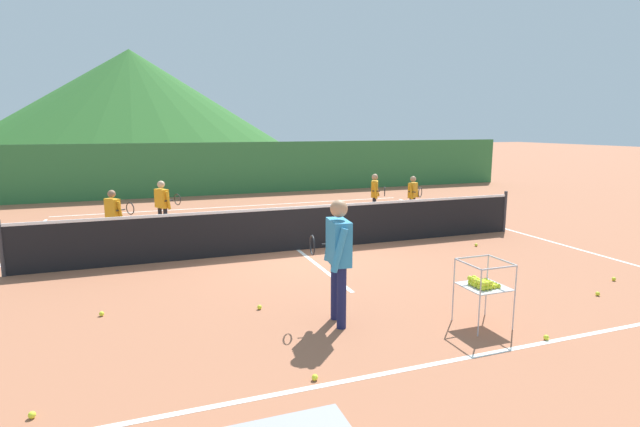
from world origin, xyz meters
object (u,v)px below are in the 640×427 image
Objects in this scene: student_1 at (163,202)px; tennis_ball_5 at (614,279)px; tennis_ball_4 at (476,245)px; tennis_ball_0 at (32,415)px; student_3 at (413,193)px; tennis_ball_6 at (260,307)px; instructor at (338,250)px; tennis_ball_8 at (598,294)px; tennis_net at (298,228)px; student_0 at (114,212)px; ball_cart at (483,284)px; student_2 at (375,192)px; tennis_ball_7 at (102,314)px; tennis_ball_2 at (546,337)px; tennis_ball_3 at (315,377)px.

student_1 is 19.83× the size of tennis_ball_5.
tennis_ball_0 is at bearing -153.46° from tennis_ball_4.
tennis_ball_6 is (-5.92, -5.59, -0.72)m from student_3.
instructor is 4.47m from tennis_ball_8.
tennis_net is 4.96m from student_3.
student_0 is 8.12m from student_3.
tennis_ball_8 is (2.53, 0.32, -0.56)m from ball_cart.
student_2 is at bearing -0.41° from student_1.
ball_cart reaches higher than tennis_ball_7.
instructor is 25.36× the size of tennis_ball_4.
ball_cart is 13.22× the size of tennis_ball_8.
student_2 is 3.94m from tennis_ball_4.
tennis_net is at bearing 63.21° from tennis_ball_6.
tennis_ball_7 is at bearing 80.22° from tennis_ball_0.
tennis_ball_4 is (2.30, 4.38, 0.00)m from tennis_ball_2.
tennis_ball_4 is at bearing 20.83° from tennis_ball_6.
ball_cart is 5.37m from tennis_ball_7.
tennis_ball_3 is at bearing -87.71° from tennis_ball_6.
student_3 is at bearing -15.27° from student_2.
tennis_ball_3 is at bearing 178.67° from tennis_ball_2.
tennis_ball_5 is 1.05m from tennis_ball_8.
student_3 is (7.00, -0.34, -0.06)m from student_1.
instructor is 25.36× the size of tennis_ball_6.
student_0 reaches higher than tennis_ball_6.
tennis_ball_3 is at bearing -126.74° from student_3.
tennis_ball_2 is at bearing -54.48° from ball_cart.
tennis_ball_8 is (5.24, -1.29, 0.00)m from tennis_ball_6.
tennis_ball_6 is 2.25m from tennis_ball_7.
tennis_ball_0 is at bearing -133.45° from student_2.
tennis_ball_5 is (8.79, 1.14, 0.00)m from tennis_ball_0.
tennis_net is at bearing -45.81° from student_1.
instructor is 5.56m from tennis_ball_4.
student_3 is 18.38× the size of tennis_ball_6.
student_0 is 18.68× the size of tennis_ball_7.
tennis_net is at bearing -26.61° from student_0.
student_2 is at bearing 40.18° from tennis_net.
student_2 reaches higher than ball_cart.
student_0 is at bearing 126.15° from tennis_ball_2.
tennis_ball_7 is at bearing 156.42° from ball_cart.
tennis_ball_4 is 1.00× the size of tennis_ball_6.
tennis_ball_6 is at bearing 144.34° from tennis_ball_2.
student_0 reaches higher than tennis_ball_0.
student_0 is 18.68× the size of tennis_ball_3.
student_0 is at bearing -173.28° from student_2.
tennis_ball_0 is 8.86m from tennis_ball_5.
ball_cart is (-2.12, -7.51, -0.21)m from student_2.
student_3 is 3.60m from tennis_ball_4.
tennis_ball_6 is (-6.17, 0.82, 0.00)m from tennis_ball_5.
student_0 is at bearing 139.41° from tennis_ball_8.
tennis_ball_4 is 5.88m from tennis_ball_6.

